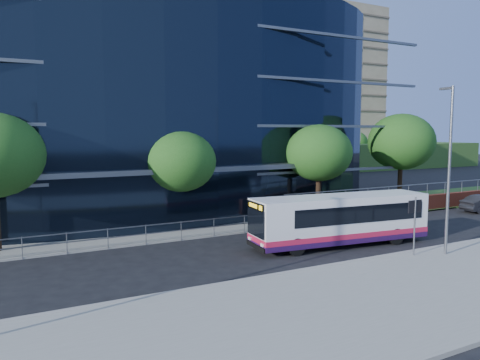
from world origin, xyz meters
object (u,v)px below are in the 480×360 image
tree_dist_e (280,142)px  city_bus (342,219)px  tree_dist_f (355,142)px  streetlight_east (449,165)px  tree_far_c (319,153)px  street_sign (415,214)px  tree_far_d (401,142)px  tree_far_b (181,162)px

tree_dist_e → city_bus: (-20.84, -37.98, -3.13)m
tree_dist_f → city_bus: (-36.84, -39.98, -2.80)m
tree_dist_f → streetlight_east: size_ratio=0.76×
tree_far_c → city_bus: 8.56m
tree_far_c → tree_dist_e: 35.36m
street_sign → tree_dist_f: (35.50, 43.59, 2.06)m
tree_far_d → city_bus: (-12.84, -7.98, -3.78)m
city_bus → tree_far_b: bearing=135.7°
tree_dist_e → city_bus: 43.44m
tree_dist_f → city_bus: bearing=-132.7°
street_sign → tree_dist_f: tree_dist_f is taller
tree_far_c → streetlight_east: 11.22m
tree_far_d → street_sign: bearing=-134.8°
tree_far_c → streetlight_east: streetlight_east is taller
street_sign → tree_far_b: tree_far_b is taller
streetlight_east → tree_far_b: bearing=127.6°
street_sign → streetlight_east: (1.50, -0.59, 2.29)m
tree_dist_e → tree_far_c: bearing=-118.7°
tree_dist_e → streetlight_east: bearing=-113.1°
streetlight_east → city_bus: size_ratio=0.80×
street_sign → tree_far_c: size_ratio=0.43×
tree_far_d → tree_far_c: bearing=-173.7°
street_sign → tree_far_c: (2.50, 10.59, 2.39)m
tree_far_b → tree_far_c: tree_far_c is taller
tree_far_b → tree_far_c: (10.00, -0.50, 0.33)m
tree_far_b → city_bus: (6.16, -7.48, -2.80)m
street_sign → tree_far_b: size_ratio=0.46×
tree_far_c → tree_dist_f: 46.67m
streetlight_east → city_bus: (-2.84, 4.19, -3.03)m
tree_far_b → city_bus: 10.09m
tree_far_b → tree_far_d: bearing=1.5°
tree_far_c → streetlight_east: (-1.00, -11.17, -0.10)m
tree_dist_e → city_bus: bearing=-118.8°
tree_far_b → tree_dist_f: same height
tree_far_d → streetlight_east: streetlight_east is taller
tree_far_c → city_bus: bearing=-118.8°
tree_far_c → tree_far_b: bearing=177.1°
street_sign → tree_far_d: bearing=45.2°
tree_far_b → tree_dist_f: 53.90m
street_sign → tree_dist_e: (19.50, 41.59, 2.39)m
tree_far_c → tree_dist_f: size_ratio=1.08×
tree_far_b → tree_dist_f: bearing=37.1°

